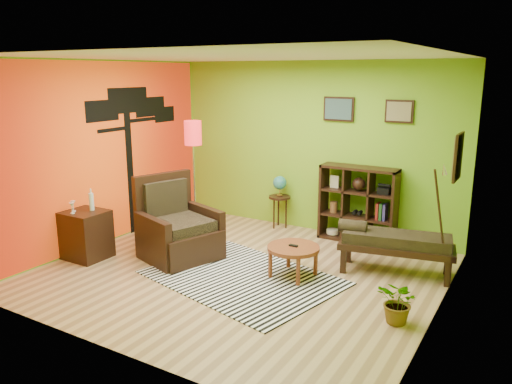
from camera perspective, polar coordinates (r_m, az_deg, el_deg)
The scene contains 11 objects.
ground at distance 6.78m, azimuth -1.84°, elevation -9.17°, with size 5.00×5.00×0.00m, color tan.
room_shell at distance 6.36m, azimuth -2.61°, elevation 6.17°, with size 5.04×4.54×2.82m.
zebra_rug at distance 6.60m, azimuth -1.54°, elevation -9.75°, with size 2.37×1.72×0.01m, color white.
coffee_table at distance 6.53m, azimuth 4.29°, elevation -6.69°, with size 0.68×0.68×0.44m.
armchair at distance 7.31m, azimuth -8.99°, elevation -4.61°, with size 1.22×1.21×1.18m.
side_cabinet at distance 7.58m, azimuth -18.85°, elevation -4.60°, with size 0.59×0.53×1.01m.
floor_lamp at distance 7.95m, azimuth -7.19°, elevation 5.52°, with size 0.28×0.28×1.88m.
globe_table at distance 8.48m, azimuth 2.73°, elevation 0.38°, with size 0.37×0.37×0.90m.
cube_shelf at distance 7.96m, azimuth 11.65°, elevation -1.41°, with size 1.20×0.35×1.20m.
bench at distance 6.85m, azimuth 15.41°, elevation -5.51°, with size 1.55×0.80×0.68m.
potted_plant at distance 5.64m, azimuth 16.04°, elevation -12.50°, with size 0.44×0.49×0.38m, color #26661E.
Camera 1 is at (3.37, -5.26, 2.62)m, focal length 35.00 mm.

